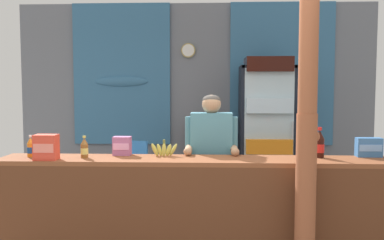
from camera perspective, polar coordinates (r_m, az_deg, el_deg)
ground_plane at (r=4.99m, az=-0.30°, el=-14.36°), size 8.00×8.00×0.00m
back_wall_curtained at (r=6.61m, az=0.63°, el=3.33°), size 5.40×0.22×2.86m
stall_counter at (r=3.92m, az=1.07°, el=-10.77°), size 3.70×0.45×0.95m
timber_post at (r=3.58m, az=15.00°, el=-0.12°), size 0.19×0.17×2.78m
drink_fridge at (r=6.12m, az=9.81°, el=-0.33°), size 0.74×0.75×2.00m
bottle_shelf_rack at (r=6.36m, az=2.02°, el=-4.79°), size 0.48×0.28×1.13m
plastic_lawn_chair at (r=5.96m, az=-8.25°, el=-6.38°), size 0.53×0.53×0.86m
shopkeeper at (r=4.35m, az=2.57°, el=-4.07°), size 0.53×0.42×1.53m
soda_bottle_cola at (r=4.14m, az=16.54°, el=-3.16°), size 0.09×0.09×0.28m
soda_bottle_iced_tea at (r=4.08m, az=-14.07°, el=-3.69°), size 0.07×0.07×0.20m
soda_bottle_orange_soda at (r=4.29m, az=-20.61°, el=-3.44°), size 0.06×0.06×0.20m
snack_box_wafer at (r=4.17m, az=-9.25°, el=-3.40°), size 0.17×0.12×0.18m
snack_box_biscuit at (r=4.35m, az=22.37°, el=-3.36°), size 0.23×0.11×0.18m
snack_box_crackers at (r=4.07m, az=-18.76°, el=-3.43°), size 0.20×0.14×0.23m
banana_bunch at (r=4.08m, az=-3.75°, el=-3.95°), size 0.27×0.06×0.16m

